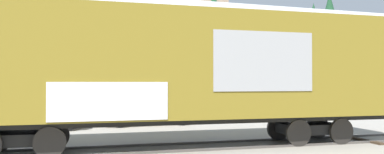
# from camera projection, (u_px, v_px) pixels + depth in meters

# --- Properties ---
(ground_plane) EXTENTS (260.00, 260.00, 0.00)m
(ground_plane) POSITION_uv_depth(u_px,v_px,m) (162.00, 149.00, 12.19)
(ground_plane) COLOR gray
(track) EXTENTS (60.01, 4.40, 0.08)m
(track) POSITION_uv_depth(u_px,v_px,m) (216.00, 145.00, 12.70)
(track) COLOR #4C4742
(track) RESTS_ON ground_plane
(freight_car) EXTENTS (15.56, 3.45, 4.76)m
(freight_car) POSITION_uv_depth(u_px,v_px,m) (180.00, 67.00, 12.42)
(freight_car) COLOR olive
(freight_car) RESTS_ON ground_plane
(flagpole) EXTENTS (1.58, 0.79, 7.35)m
(flagpole) POSITION_uv_depth(u_px,v_px,m) (34.00, 38.00, 22.71)
(flagpole) COLOR silver
(flagpole) RESTS_ON ground_plane
(hillside) EXTENTS (123.36, 43.29, 18.03)m
(hillside) POSITION_uv_depth(u_px,v_px,m) (93.00, 58.00, 66.44)
(hillside) COLOR silver
(hillside) RESTS_ON ground_plane
(parked_car_white) EXTENTS (4.19, 2.31, 1.63)m
(parked_car_white) POSITION_uv_depth(u_px,v_px,m) (39.00, 112.00, 17.36)
(parked_car_white) COLOR silver
(parked_car_white) RESTS_ON ground_plane
(parked_car_tan) EXTENTS (4.74, 2.01, 1.78)m
(parked_car_tan) POSITION_uv_depth(u_px,v_px,m) (147.00, 108.00, 19.31)
(parked_car_tan) COLOR #9E8966
(parked_car_tan) RESTS_ON ground_plane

